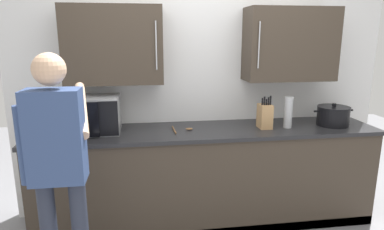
{
  "coord_description": "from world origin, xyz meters",
  "views": [
    {
      "loc": [
        -0.56,
        -2.18,
        1.78
      ],
      "look_at": [
        -0.15,
        0.69,
        1.08
      ],
      "focal_mm": 31.28,
      "sensor_mm": 36.0,
      "label": 1
    }
  ],
  "objects_px": {
    "thermos_flask": "(288,112)",
    "stock_pot": "(333,116)",
    "microwave_oven": "(84,115)",
    "wooden_spoon": "(182,129)",
    "knife_block": "(265,116)",
    "person_figure": "(58,159)"
  },
  "relations": [
    {
      "from": "thermos_flask",
      "to": "stock_pot",
      "type": "bearing_deg",
      "value": 2.57
    },
    {
      "from": "microwave_oven",
      "to": "wooden_spoon",
      "type": "relative_size",
      "value": 2.54
    },
    {
      "from": "wooden_spoon",
      "to": "microwave_oven",
      "type": "bearing_deg",
      "value": 177.11
    },
    {
      "from": "stock_pot",
      "to": "wooden_spoon",
      "type": "distance_m",
      "value": 1.46
    },
    {
      "from": "microwave_oven",
      "to": "stock_pot",
      "type": "xyz_separation_m",
      "value": [
        2.31,
        -0.07,
        -0.07
      ]
    },
    {
      "from": "knife_block",
      "to": "person_figure",
      "type": "relative_size",
      "value": 0.18
    },
    {
      "from": "microwave_oven",
      "to": "stock_pot",
      "type": "relative_size",
      "value": 1.41
    },
    {
      "from": "wooden_spoon",
      "to": "knife_block",
      "type": "bearing_deg",
      "value": -2.02
    },
    {
      "from": "thermos_flask",
      "to": "wooden_spoon",
      "type": "distance_m",
      "value": 1.0
    },
    {
      "from": "thermos_flask",
      "to": "stock_pot",
      "type": "distance_m",
      "value": 0.47
    },
    {
      "from": "wooden_spoon",
      "to": "thermos_flask",
      "type": "bearing_deg",
      "value": -2.76
    },
    {
      "from": "microwave_oven",
      "to": "knife_block",
      "type": "xyz_separation_m",
      "value": [
        1.63,
        -0.07,
        -0.05
      ]
    },
    {
      "from": "stock_pot",
      "to": "thermos_flask",
      "type": "bearing_deg",
      "value": -177.43
    },
    {
      "from": "stock_pot",
      "to": "wooden_spoon",
      "type": "bearing_deg",
      "value": 178.94
    },
    {
      "from": "stock_pot",
      "to": "wooden_spoon",
      "type": "xyz_separation_m",
      "value": [
        -1.46,
        0.03,
        -0.08
      ]
    },
    {
      "from": "thermos_flask",
      "to": "stock_pot",
      "type": "relative_size",
      "value": 0.74
    },
    {
      "from": "person_figure",
      "to": "knife_block",
      "type": "bearing_deg",
      "value": 25.03
    },
    {
      "from": "wooden_spoon",
      "to": "person_figure",
      "type": "xyz_separation_m",
      "value": [
        -0.89,
        -0.8,
        0.06
      ]
    },
    {
      "from": "stock_pot",
      "to": "knife_block",
      "type": "height_order",
      "value": "knife_block"
    },
    {
      "from": "knife_block",
      "to": "person_figure",
      "type": "height_order",
      "value": "person_figure"
    },
    {
      "from": "knife_block",
      "to": "wooden_spoon",
      "type": "bearing_deg",
      "value": 177.98
    },
    {
      "from": "wooden_spoon",
      "to": "knife_block",
      "type": "xyz_separation_m",
      "value": [
        0.77,
        -0.03,
        0.11
      ]
    }
  ]
}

